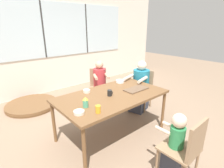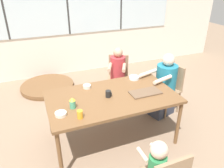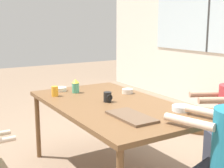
{
  "view_description": "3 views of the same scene",
  "coord_description": "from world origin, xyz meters",
  "px_view_note": "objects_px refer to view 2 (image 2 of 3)",
  "views": [
    {
      "loc": [
        -1.71,
        -1.98,
        1.82
      ],
      "look_at": [
        0.0,
        0.0,
        0.92
      ],
      "focal_mm": 28.0,
      "sensor_mm": 36.0,
      "label": 1
    },
    {
      "loc": [
        -0.96,
        -2.42,
        2.25
      ],
      "look_at": [
        0.0,
        0.0,
        0.92
      ],
      "focal_mm": 35.0,
      "sensor_mm": 36.0,
      "label": 2
    },
    {
      "loc": [
        2.38,
        -1.45,
        1.48
      ],
      "look_at": [
        0.0,
        0.0,
        0.92
      ],
      "focal_mm": 50.0,
      "sensor_mm": 36.0,
      "label": 3
    }
  ],
  "objects_px": {
    "chair_for_woman_green_shirt": "(118,73)",
    "person_man_blue_shirt": "(164,89)",
    "bowl_cereal": "(87,86)",
    "sippy_cup": "(72,103)",
    "folded_table_stack": "(48,86)",
    "bowl_white_shallow": "(134,78)",
    "coffee_mug": "(108,94)",
    "bowl_fruit": "(61,114)",
    "person_woman_green_shirt": "(118,78)",
    "juice_glass": "(80,114)",
    "chair_for_man_blue_shirt": "(170,85)"
  },
  "relations": [
    {
      "from": "chair_for_man_blue_shirt",
      "to": "bowl_white_shallow",
      "type": "height_order",
      "value": "chair_for_man_blue_shirt"
    },
    {
      "from": "bowl_cereal",
      "to": "bowl_fruit",
      "type": "xyz_separation_m",
      "value": [
        -0.48,
        -0.56,
        -0.0
      ]
    },
    {
      "from": "chair_for_woman_green_shirt",
      "to": "person_man_blue_shirt",
      "type": "distance_m",
      "value": 0.97
    },
    {
      "from": "coffee_mug",
      "to": "bowl_fruit",
      "type": "relative_size",
      "value": 0.69
    },
    {
      "from": "person_woman_green_shirt",
      "to": "bowl_fruit",
      "type": "relative_size",
      "value": 7.75
    },
    {
      "from": "juice_glass",
      "to": "bowl_white_shallow",
      "type": "relative_size",
      "value": 0.64
    },
    {
      "from": "bowl_cereal",
      "to": "folded_table_stack",
      "type": "height_order",
      "value": "bowl_cereal"
    },
    {
      "from": "chair_for_man_blue_shirt",
      "to": "folded_table_stack",
      "type": "xyz_separation_m",
      "value": [
        -1.95,
        1.67,
        -0.46
      ]
    },
    {
      "from": "chair_for_man_blue_shirt",
      "to": "coffee_mug",
      "type": "height_order",
      "value": "chair_for_man_blue_shirt"
    },
    {
      "from": "bowl_cereal",
      "to": "bowl_fruit",
      "type": "relative_size",
      "value": 0.83
    },
    {
      "from": "bowl_white_shallow",
      "to": "person_woman_green_shirt",
      "type": "bearing_deg",
      "value": 91.03
    },
    {
      "from": "person_woman_green_shirt",
      "to": "coffee_mug",
      "type": "distance_m",
      "value": 1.21
    },
    {
      "from": "bowl_white_shallow",
      "to": "folded_table_stack",
      "type": "xyz_separation_m",
      "value": [
        -1.23,
        1.67,
        -0.72
      ]
    },
    {
      "from": "sippy_cup",
      "to": "folded_table_stack",
      "type": "distance_m",
      "value": 2.28
    },
    {
      "from": "person_woman_green_shirt",
      "to": "sippy_cup",
      "type": "height_order",
      "value": "person_woman_green_shirt"
    },
    {
      "from": "chair_for_man_blue_shirt",
      "to": "person_man_blue_shirt",
      "type": "xyz_separation_m",
      "value": [
        -0.16,
        -0.05,
        -0.02
      ]
    },
    {
      "from": "person_man_blue_shirt",
      "to": "bowl_white_shallow",
      "type": "relative_size",
      "value": 6.99
    },
    {
      "from": "chair_for_man_blue_shirt",
      "to": "juice_glass",
      "type": "relative_size",
      "value": 8.39
    },
    {
      "from": "coffee_mug",
      "to": "person_woman_green_shirt",
      "type": "bearing_deg",
      "value": 60.85
    },
    {
      "from": "chair_for_man_blue_shirt",
      "to": "bowl_cereal",
      "type": "xyz_separation_m",
      "value": [
        -1.5,
        -0.02,
        0.26
      ]
    },
    {
      "from": "sippy_cup",
      "to": "bowl_fruit",
      "type": "bearing_deg",
      "value": -147.5
    },
    {
      "from": "folded_table_stack",
      "to": "chair_for_man_blue_shirt",
      "type": "bearing_deg",
      "value": -40.54
    },
    {
      "from": "coffee_mug",
      "to": "juice_glass",
      "type": "relative_size",
      "value": 0.93
    },
    {
      "from": "coffee_mug",
      "to": "folded_table_stack",
      "type": "relative_size",
      "value": 0.08
    },
    {
      "from": "person_man_blue_shirt",
      "to": "bowl_white_shallow",
      "type": "distance_m",
      "value": 0.62
    },
    {
      "from": "chair_for_man_blue_shirt",
      "to": "bowl_white_shallow",
      "type": "distance_m",
      "value": 0.76
    },
    {
      "from": "coffee_mug",
      "to": "bowl_white_shallow",
      "type": "height_order",
      "value": "coffee_mug"
    },
    {
      "from": "coffee_mug",
      "to": "bowl_white_shallow",
      "type": "bearing_deg",
      "value": 33.13
    },
    {
      "from": "bowl_white_shallow",
      "to": "folded_table_stack",
      "type": "bearing_deg",
      "value": 126.49
    },
    {
      "from": "coffee_mug",
      "to": "bowl_white_shallow",
      "type": "distance_m",
      "value": 0.69
    },
    {
      "from": "coffee_mug",
      "to": "bowl_fruit",
      "type": "xyz_separation_m",
      "value": [
        -0.68,
        -0.2,
        -0.03
      ]
    },
    {
      "from": "bowl_fruit",
      "to": "chair_for_woman_green_shirt",
      "type": "bearing_deg",
      "value": 45.93
    },
    {
      "from": "chair_for_man_blue_shirt",
      "to": "sippy_cup",
      "type": "height_order",
      "value": "sippy_cup"
    },
    {
      "from": "person_man_blue_shirt",
      "to": "juice_glass",
      "type": "relative_size",
      "value": 10.85
    },
    {
      "from": "bowl_cereal",
      "to": "chair_for_man_blue_shirt",
      "type": "bearing_deg",
      "value": 0.66
    },
    {
      "from": "chair_for_woman_green_shirt",
      "to": "bowl_cereal",
      "type": "height_order",
      "value": "chair_for_woman_green_shirt"
    },
    {
      "from": "chair_for_woman_green_shirt",
      "to": "chair_for_man_blue_shirt",
      "type": "relative_size",
      "value": 1.0
    },
    {
      "from": "coffee_mug",
      "to": "bowl_cereal",
      "type": "relative_size",
      "value": 0.82
    },
    {
      "from": "bowl_white_shallow",
      "to": "person_man_blue_shirt",
      "type": "bearing_deg",
      "value": -5.05
    },
    {
      "from": "chair_for_woman_green_shirt",
      "to": "person_woman_green_shirt",
      "type": "distance_m",
      "value": 0.17
    },
    {
      "from": "person_man_blue_shirt",
      "to": "folded_table_stack",
      "type": "xyz_separation_m",
      "value": [
        -1.79,
        1.72,
        -0.44
      ]
    },
    {
      "from": "chair_for_woman_green_shirt",
      "to": "juice_glass",
      "type": "bearing_deg",
      "value": 80.16
    },
    {
      "from": "chair_for_woman_green_shirt",
      "to": "bowl_cereal",
      "type": "relative_size",
      "value": 7.43
    },
    {
      "from": "sippy_cup",
      "to": "bowl_white_shallow",
      "type": "distance_m",
      "value": 1.19
    },
    {
      "from": "person_man_blue_shirt",
      "to": "bowl_cereal",
      "type": "distance_m",
      "value": 1.36
    },
    {
      "from": "coffee_mug",
      "to": "bowl_cereal",
      "type": "xyz_separation_m",
      "value": [
        -0.2,
        0.36,
        -0.02
      ]
    },
    {
      "from": "person_man_blue_shirt",
      "to": "bowl_fruit",
      "type": "distance_m",
      "value": 1.91
    },
    {
      "from": "juice_glass",
      "to": "folded_table_stack",
      "type": "height_order",
      "value": "juice_glass"
    },
    {
      "from": "person_man_blue_shirt",
      "to": "bowl_white_shallow",
      "type": "xyz_separation_m",
      "value": [
        -0.55,
        0.05,
        0.28
      ]
    },
    {
      "from": "chair_for_woman_green_shirt",
      "to": "bowl_cereal",
      "type": "distance_m",
      "value": 1.19
    }
  ]
}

